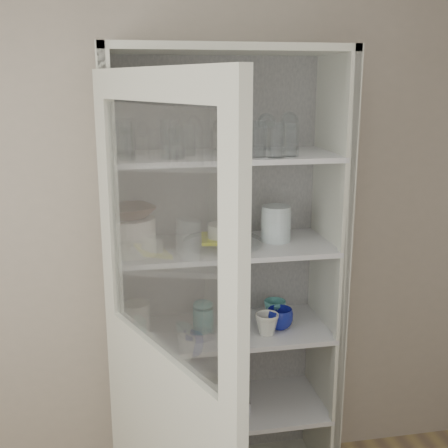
{
  "coord_description": "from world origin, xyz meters",
  "views": [
    {
      "loc": [
        -0.24,
        -1.06,
        1.96
      ],
      "look_at": [
        0.2,
        1.27,
        1.35
      ],
      "focal_mm": 45.0,
      "sensor_mm": 36.0,
      "label": 1
    }
  ],
  "objects_px": {
    "yellow_trivet": "(223,238)",
    "grey_bowl_stack": "(276,223)",
    "cupboard_door": "(165,411)",
    "tin_box": "(230,403)",
    "teal_jar": "(203,316)",
    "goblet_3": "(289,129)",
    "plate_stack_back": "(129,232)",
    "glass_platter": "(223,242)",
    "measuring_cups": "(200,335)",
    "mug_white": "(267,324)",
    "terracotta_bowl": "(129,212)",
    "white_ramekin": "(223,230)",
    "goblet_2": "(266,130)",
    "mug_blue": "(280,319)",
    "mug_teal": "(275,310)",
    "white_canister": "(137,317)",
    "pantry_cabinet": "(222,306)",
    "cream_dish": "(194,406)",
    "cream_bowl": "(129,226)",
    "goblet_1": "(220,133)",
    "goblet_0": "(125,134)",
    "plate_stack_front": "(130,243)"
  },
  "relations": [
    {
      "from": "cupboard_door",
      "to": "tin_box",
      "type": "distance_m",
      "value": 0.8
    },
    {
      "from": "mug_white",
      "to": "pantry_cabinet",
      "type": "bearing_deg",
      "value": 146.35
    },
    {
      "from": "teal_jar",
      "to": "goblet_3",
      "type": "bearing_deg",
      "value": 8.41
    },
    {
      "from": "pantry_cabinet",
      "to": "mug_white",
      "type": "bearing_deg",
      "value": -43.73
    },
    {
      "from": "goblet_1",
      "to": "cream_bowl",
      "type": "bearing_deg",
      "value": -157.06
    },
    {
      "from": "grey_bowl_stack",
      "to": "teal_jar",
      "type": "height_order",
      "value": "grey_bowl_stack"
    },
    {
      "from": "goblet_0",
      "to": "teal_jar",
      "type": "bearing_deg",
      "value": -7.78
    },
    {
      "from": "pantry_cabinet",
      "to": "goblet_1",
      "type": "xyz_separation_m",
      "value": [
        0.01,
        0.05,
        0.8
      ]
    },
    {
      "from": "teal_jar",
      "to": "plate_stack_back",
      "type": "bearing_deg",
      "value": 164.93
    },
    {
      "from": "cupboard_door",
      "to": "mug_teal",
      "type": "bearing_deg",
      "value": 116.77
    },
    {
      "from": "pantry_cabinet",
      "to": "yellow_trivet",
      "type": "xyz_separation_m",
      "value": [
        -0.01,
        -0.06,
        0.35
      ]
    },
    {
      "from": "goblet_3",
      "to": "measuring_cups",
      "type": "height_order",
      "value": "goblet_3"
    },
    {
      "from": "plate_stack_back",
      "to": "measuring_cups",
      "type": "height_order",
      "value": "plate_stack_back"
    },
    {
      "from": "tin_box",
      "to": "measuring_cups",
      "type": "bearing_deg",
      "value": -155.96
    },
    {
      "from": "cupboard_door",
      "to": "white_ramekin",
      "type": "bearing_deg",
      "value": 130.43
    },
    {
      "from": "terracotta_bowl",
      "to": "glass_platter",
      "type": "distance_m",
      "value": 0.44
    },
    {
      "from": "glass_platter",
      "to": "yellow_trivet",
      "type": "relative_size",
      "value": 1.86
    },
    {
      "from": "goblet_2",
      "to": "mug_blue",
      "type": "distance_m",
      "value": 0.86
    },
    {
      "from": "white_ramekin",
      "to": "glass_platter",
      "type": "bearing_deg",
      "value": 0.0
    },
    {
      "from": "glass_platter",
      "to": "measuring_cups",
      "type": "xyz_separation_m",
      "value": [
        -0.12,
        -0.09,
        -0.39
      ]
    },
    {
      "from": "goblet_0",
      "to": "measuring_cups",
      "type": "distance_m",
      "value": 0.92
    },
    {
      "from": "white_canister",
      "to": "plate_stack_back",
      "type": "bearing_deg",
      "value": 103.24
    },
    {
      "from": "grey_bowl_stack",
      "to": "tin_box",
      "type": "bearing_deg",
      "value": -170.09
    },
    {
      "from": "plate_stack_back",
      "to": "terracotta_bowl",
      "type": "xyz_separation_m",
      "value": [
        0.0,
        -0.17,
        0.13
      ]
    },
    {
      "from": "goblet_2",
      "to": "mug_white",
      "type": "distance_m",
      "value": 0.86
    },
    {
      "from": "cupboard_door",
      "to": "yellow_trivet",
      "type": "xyz_separation_m",
      "value": [
        0.32,
        0.64,
        0.41
      ]
    },
    {
      "from": "mug_blue",
      "to": "glass_platter",
      "type": "bearing_deg",
      "value": 174.58
    },
    {
      "from": "goblet_1",
      "to": "goblet_3",
      "type": "relative_size",
      "value": 0.82
    },
    {
      "from": "terracotta_bowl",
      "to": "cream_dish",
      "type": "height_order",
      "value": "terracotta_bowl"
    },
    {
      "from": "cream_dish",
      "to": "tin_box",
      "type": "height_order",
      "value": "cream_dish"
    },
    {
      "from": "tin_box",
      "to": "mug_white",
      "type": "bearing_deg",
      "value": -26.91
    },
    {
      "from": "goblet_3",
      "to": "cream_bowl",
      "type": "relative_size",
      "value": 0.85
    },
    {
      "from": "pantry_cabinet",
      "to": "terracotta_bowl",
      "type": "xyz_separation_m",
      "value": [
        -0.41,
        -0.12,
        0.5
      ]
    },
    {
      "from": "terracotta_bowl",
      "to": "white_ramekin",
      "type": "xyz_separation_m",
      "value": [
        0.4,
        0.06,
        -0.11
      ]
    },
    {
      "from": "plate_stack_back",
      "to": "teal_jar",
      "type": "distance_m",
      "value": 0.51
    },
    {
      "from": "measuring_cups",
      "to": "white_ramekin",
      "type": "bearing_deg",
      "value": 38.33
    },
    {
      "from": "plate_stack_front",
      "to": "plate_stack_back",
      "type": "distance_m",
      "value": 0.17
    },
    {
      "from": "goblet_3",
      "to": "yellow_trivet",
      "type": "relative_size",
      "value": 0.97
    },
    {
      "from": "goblet_3",
      "to": "mug_blue",
      "type": "relative_size",
      "value": 1.52
    },
    {
      "from": "white_ramekin",
      "to": "cream_dish",
      "type": "bearing_deg",
      "value": -167.76
    },
    {
      "from": "goblet_1",
      "to": "white_ramekin",
      "type": "height_order",
      "value": "goblet_1"
    },
    {
      "from": "goblet_2",
      "to": "plate_stack_back",
      "type": "height_order",
      "value": "goblet_2"
    },
    {
      "from": "plate_stack_back",
      "to": "white_ramekin",
      "type": "height_order",
      "value": "plate_stack_back"
    },
    {
      "from": "mug_teal",
      "to": "mug_blue",
      "type": "bearing_deg",
      "value": -71.09
    },
    {
      "from": "measuring_cups",
      "to": "white_canister",
      "type": "bearing_deg",
      "value": 155.11
    },
    {
      "from": "glass_platter",
      "to": "plate_stack_front",
      "type": "bearing_deg",
      "value": -171.68
    },
    {
      "from": "yellow_trivet",
      "to": "grey_bowl_stack",
      "type": "relative_size",
      "value": 1.18
    },
    {
      "from": "mug_teal",
      "to": "white_canister",
      "type": "bearing_deg",
      "value": -157.77
    },
    {
      "from": "tin_box",
      "to": "plate_stack_back",
      "type": "bearing_deg",
      "value": 162.62
    },
    {
      "from": "goblet_2",
      "to": "teal_jar",
      "type": "distance_m",
      "value": 0.89
    }
  ]
}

